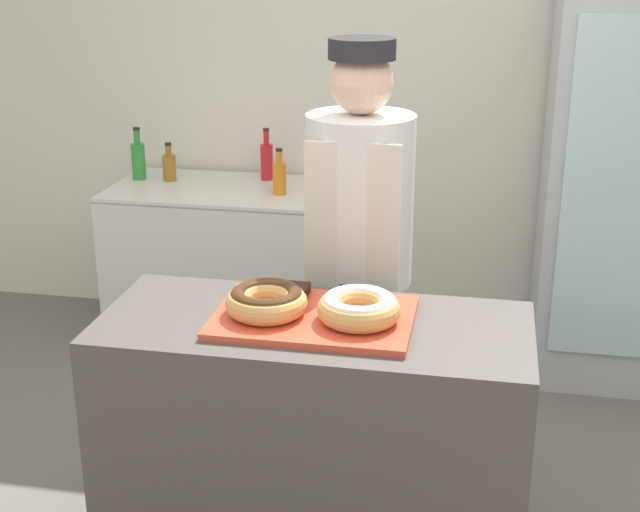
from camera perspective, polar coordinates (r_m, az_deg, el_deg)
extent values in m
cube|color=silver|center=(4.67, 4.88, 11.28)|extent=(8.00, 0.06, 2.70)
cube|color=#4C4742|center=(2.96, -0.38, -12.27)|extent=(1.34, 0.59, 0.91)
cube|color=#D84C33|center=(2.75, -0.40, -3.99)|extent=(0.61, 0.42, 0.02)
torus|color=tan|center=(2.74, -3.45, -2.97)|extent=(0.25, 0.25, 0.08)
torus|color=#472814|center=(2.73, -3.46, -2.55)|extent=(0.22, 0.22, 0.05)
torus|color=tan|center=(2.68, 2.50, -3.42)|extent=(0.25, 0.25, 0.08)
torus|color=white|center=(2.67, 2.50, -3.00)|extent=(0.22, 0.22, 0.05)
cube|color=black|center=(2.89, -1.53, -2.18)|extent=(0.08, 0.08, 0.03)
cube|color=black|center=(2.86, 1.93, -2.43)|extent=(0.08, 0.08, 0.03)
cylinder|color=#4C4C51|center=(3.49, 2.38, -7.83)|extent=(0.28, 0.28, 0.82)
cylinder|color=white|center=(3.22, 2.56, 3.63)|extent=(0.39, 0.39, 0.62)
cube|color=silver|center=(3.19, 1.97, -4.20)|extent=(0.33, 0.02, 1.30)
sphere|color=beige|center=(3.13, 2.68, 11.04)|extent=(0.22, 0.22, 0.22)
cylinder|color=#232328|center=(3.12, 2.71, 13.12)|extent=(0.23, 0.23, 0.07)
cube|color=#ADB2B7|center=(4.38, 18.55, 4.37)|extent=(0.68, 0.64, 1.89)
cube|color=silver|center=(4.06, 19.13, 3.69)|extent=(0.56, 0.02, 1.51)
cube|color=silver|center=(4.71, -6.46, -0.47)|extent=(1.07, 0.66, 0.83)
cube|color=gray|center=(4.59, -6.65, 4.17)|extent=(1.07, 0.66, 0.01)
cylinder|color=red|center=(4.68, -3.43, 6.02)|extent=(0.07, 0.07, 0.19)
cylinder|color=red|center=(4.65, -3.46, 7.57)|extent=(0.03, 0.03, 0.07)
cylinder|color=black|center=(4.65, -3.47, 8.08)|extent=(0.03, 0.03, 0.01)
cylinder|color=#99661E|center=(4.73, -9.62, 5.59)|extent=(0.07, 0.07, 0.13)
cylinder|color=#99661E|center=(4.71, -9.68, 6.69)|extent=(0.03, 0.03, 0.05)
cylinder|color=black|center=(4.70, -9.70, 7.08)|extent=(0.03, 0.03, 0.01)
cylinder|color=#2D8C38|center=(4.78, -11.54, 5.95)|extent=(0.07, 0.07, 0.19)
cylinder|color=#2D8C38|center=(4.75, -11.64, 7.47)|extent=(0.03, 0.03, 0.07)
cylinder|color=black|center=(4.74, -11.68, 7.98)|extent=(0.04, 0.04, 0.01)
cylinder|color=orange|center=(4.40, -2.61, 4.96)|extent=(0.07, 0.07, 0.16)
cylinder|color=orange|center=(4.38, -2.63, 6.34)|extent=(0.03, 0.03, 0.06)
cylinder|color=black|center=(4.37, -2.64, 6.81)|extent=(0.03, 0.03, 0.01)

